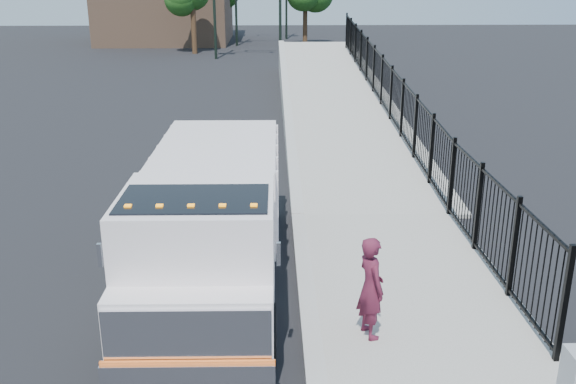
{
  "coord_description": "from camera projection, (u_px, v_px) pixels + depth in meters",
  "views": [
    {
      "loc": [
        -0.6,
        -9.99,
        5.55
      ],
      "look_at": [
        -0.29,
        2.0,
        1.39
      ],
      "focal_mm": 40.0,
      "sensor_mm": 36.0,
      "label": 1
    }
  ],
  "objects": [
    {
      "name": "ground",
      "position": [
        307.0,
        303.0,
        11.27
      ],
      "size": [
        120.0,
        120.0,
        0.0
      ],
      "primitive_type": "plane",
      "color": "black",
      "rests_on": "ground"
    },
    {
      "name": "sidewalk",
      "position": [
        445.0,
        365.0,
        9.41
      ],
      "size": [
        3.55,
        12.0,
        0.12
      ],
      "primitive_type": "cube",
      "color": "#9E998E",
      "rests_on": "ground"
    },
    {
      "name": "curb",
      "position": [
        315.0,
        366.0,
        9.36
      ],
      "size": [
        0.3,
        12.0,
        0.16
      ],
      "primitive_type": "cube",
      "color": "#ADAAA3",
      "rests_on": "ground"
    },
    {
      "name": "ramp",
      "position": [
        338.0,
        112.0,
        26.44
      ],
      "size": [
        3.95,
        24.06,
        3.19
      ],
      "primitive_type": "cube",
      "rotation": [
        0.06,
        0.0,
        0.0
      ],
      "color": "#9E998E",
      "rests_on": "ground"
    },
    {
      "name": "iron_fence",
      "position": [
        390.0,
        111.0,
        22.4
      ],
      "size": [
        0.1,
        28.0,
        1.8
      ],
      "primitive_type": "cube",
      "color": "black",
      "rests_on": "ground"
    },
    {
      "name": "truck",
      "position": [
        211.0,
        215.0,
        11.46
      ],
      "size": [
        2.46,
        7.32,
        2.5
      ],
      "rotation": [
        0.0,
        0.0,
        -0.01
      ],
      "color": "black",
      "rests_on": "ground"
    },
    {
      "name": "worker",
      "position": [
        371.0,
        287.0,
        9.83
      ],
      "size": [
        0.56,
        0.7,
        1.65
      ],
      "primitive_type": "imported",
      "rotation": [
        0.0,
        0.0,
        1.89
      ],
      "color": "#57182D",
      "rests_on": "sidewalk"
    }
  ]
}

